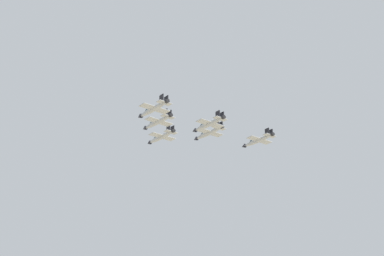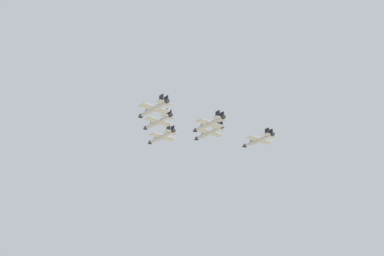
{
  "view_description": "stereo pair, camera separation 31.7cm",
  "coord_description": "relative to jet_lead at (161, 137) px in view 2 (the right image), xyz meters",
  "views": [
    {
      "loc": [
        114.02,
        -190.96,
        88.05
      ],
      "look_at": [
        17.76,
        -9.24,
        173.69
      ],
      "focal_mm": 63.34,
      "sensor_mm": 36.0,
      "label": 1
    },
    {
      "loc": [
        114.3,
        -190.81,
        88.05
      ],
      "look_at": [
        17.76,
        -9.24,
        173.69
      ],
      "focal_mm": 63.34,
      "sensor_mm": 36.0,
      "label": 2
    }
  ],
  "objects": [
    {
      "name": "jet_slot_rear",
      "position": [
        23.63,
        -10.11,
        -3.59
      ],
      "size": [
        15.1,
        9.98,
        3.34
      ],
      "rotation": [
        0.0,
        0.0,
        2.74
      ],
      "color": "#9EA3A8"
    },
    {
      "name": "jet_left_wingman",
      "position": [
        7.52,
        -15.1,
        -1.5
      ],
      "size": [
        14.94,
        9.86,
        3.3
      ],
      "rotation": [
        0.0,
        0.0,
        2.74
      ],
      "color": "#9EA3A8"
    },
    {
      "name": "jet_right_outer",
      "position": [
        32.22,
        9.98,
        -3.76
      ],
      "size": [
        14.78,
        9.79,
        3.28
      ],
      "rotation": [
        0.0,
        0.0,
        2.73
      ],
      "color": "#9EA3A8"
    },
    {
      "name": "jet_lead",
      "position": [
        0.0,
        0.0,
        0.0
      ],
      "size": [
        15.19,
        10.08,
        3.38
      ],
      "rotation": [
        0.0,
        0.0,
        2.72
      ],
      "color": "#9EA3A8"
    },
    {
      "name": "jet_right_wingman",
      "position": [
        16.11,
        4.99,
        0.23
      ],
      "size": [
        15.04,
        9.98,
        3.35
      ],
      "rotation": [
        0.0,
        0.0,
        2.72
      ],
      "color": "#9EA3A8"
    },
    {
      "name": "jet_left_outer",
      "position": [
        15.04,
        -30.19,
        -4.46
      ],
      "size": [
        15.0,
        9.96,
        3.34
      ],
      "rotation": [
        0.0,
        0.0,
        2.72
      ],
      "color": "#9EA3A8"
    }
  ]
}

